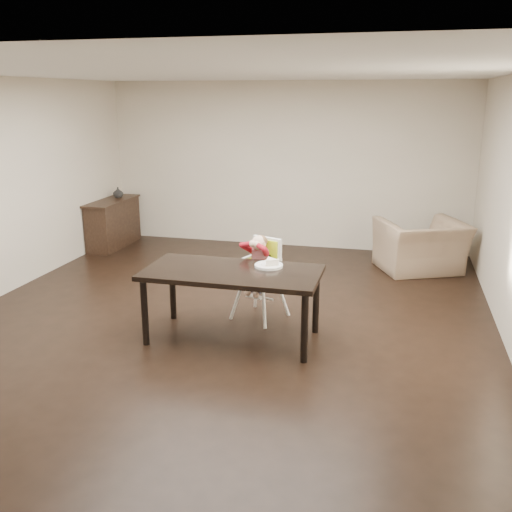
{
  "coord_description": "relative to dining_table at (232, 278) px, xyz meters",
  "views": [
    {
      "loc": [
        1.85,
        -5.78,
        2.48
      ],
      "look_at": [
        0.43,
        -0.19,
        0.84
      ],
      "focal_mm": 40.0,
      "sensor_mm": 36.0,
      "label": 1
    }
  ],
  "objects": [
    {
      "name": "ground",
      "position": [
        -0.24,
        0.45,
        -0.67
      ],
      "size": [
        7.0,
        7.0,
        0.0
      ],
      "primitive_type": "plane",
      "color": "black",
      "rests_on": "ground"
    },
    {
      "name": "room_walls",
      "position": [
        -0.24,
        0.45,
        1.18
      ],
      "size": [
        6.02,
        7.02,
        2.71
      ],
      "color": "#BDB19D",
      "rests_on": "ground"
    },
    {
      "name": "dining_table",
      "position": [
        0.0,
        0.0,
        0.0
      ],
      "size": [
        1.8,
        0.9,
        0.75
      ],
      "color": "black",
      "rests_on": "ground"
    },
    {
      "name": "high_chair",
      "position": [
        0.14,
        0.66,
        0.02
      ],
      "size": [
        0.53,
        0.53,
        0.97
      ],
      "rotation": [
        0.0,
        0.0,
        -0.37
      ],
      "color": "white",
      "rests_on": "ground"
    },
    {
      "name": "plate",
      "position": [
        0.34,
        0.21,
        0.11
      ],
      "size": [
        0.32,
        0.32,
        0.08
      ],
      "rotation": [
        0.0,
        0.0,
        0.08
      ],
      "color": "white",
      "rests_on": "dining_table"
    },
    {
      "name": "armchair",
      "position": [
        1.96,
        2.96,
        -0.17
      ],
      "size": [
        1.34,
        1.14,
        0.99
      ],
      "primitive_type": "imported",
      "rotation": [
        0.0,
        0.0,
        3.57
      ],
      "color": "#957A5F",
      "rests_on": "ground"
    },
    {
      "name": "sideboard",
      "position": [
        -3.02,
        3.15,
        -0.27
      ],
      "size": [
        0.44,
        1.26,
        0.79
      ],
      "color": "black",
      "rests_on": "ground"
    },
    {
      "name": "vase",
      "position": [
        -3.02,
        3.39,
        0.21
      ],
      "size": [
        0.17,
        0.18,
        0.17
      ],
      "primitive_type": "imported",
      "rotation": [
        0.0,
        0.0,
        -0.02
      ],
      "color": "#99999E",
      "rests_on": "sideboard"
    }
  ]
}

